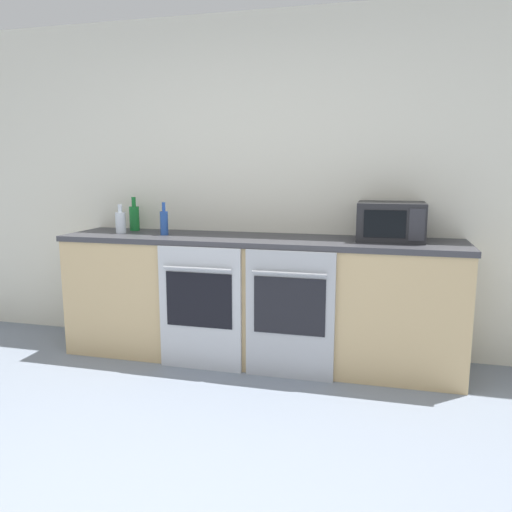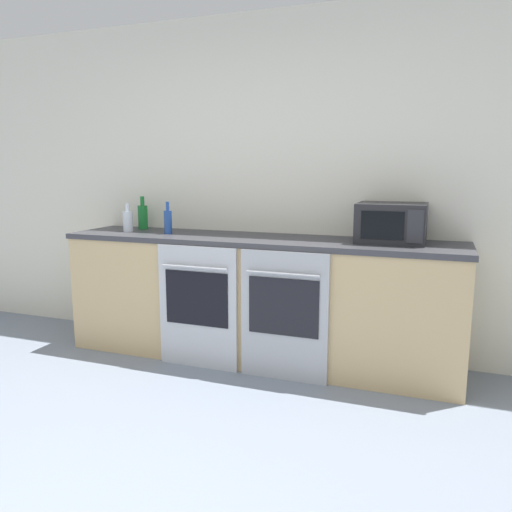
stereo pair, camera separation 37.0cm
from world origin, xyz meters
The scene contains 8 objects.
wall_back centered at (0.00, 2.44, 1.30)m, with size 10.00×0.06×2.60m.
counter_back centered at (0.00, 2.12, 0.47)m, with size 2.96×0.62×0.94m.
oven_left centered at (-0.34, 1.80, 0.46)m, with size 0.61×0.06×0.90m.
oven_right centered at (0.31, 1.80, 0.46)m, with size 0.61×0.06×0.90m.
microwave centered at (0.95, 2.20, 1.07)m, with size 0.46×0.38×0.27m.
bottle_blue centered at (-0.72, 2.07, 1.03)m, with size 0.06×0.06×0.25m.
bottle_green centered at (-1.08, 2.28, 1.04)m, with size 0.08×0.08×0.27m.
bottle_clear centered at (-1.10, 2.09, 1.02)m, with size 0.08×0.08×0.23m.
Camera 1 is at (0.89, -1.42, 1.43)m, focal length 35.00 mm.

